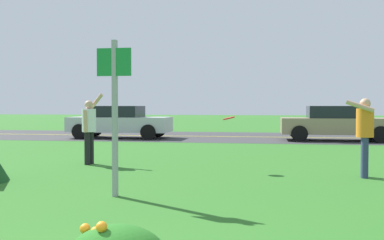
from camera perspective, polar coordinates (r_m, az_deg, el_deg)
ground_plane at (r=11.44m, az=3.27°, el=-5.46°), size 120.00×120.00×0.00m
highway_strip at (r=20.96m, az=6.10°, el=-2.15°), size 120.00×7.30×0.01m
highway_center_stripe at (r=20.96m, az=6.10°, el=-2.14°), size 120.00×0.16×0.00m
sign_post_near_path at (r=7.18m, az=-9.89°, el=2.31°), size 0.56×0.10×2.49m
person_thrower_white_shirt at (r=11.28m, az=-13.05°, el=-0.76°), size 0.49×0.51×1.77m
person_catcher_orange_shirt at (r=9.61m, az=21.25°, el=-1.22°), size 0.58×0.52×1.60m
frisbee_red at (r=10.00m, az=4.74°, el=0.23°), size 0.27×0.27×0.10m
car_silver_center_left at (r=20.33m, az=-9.26°, el=-0.21°), size 4.50×2.00×1.45m
car_tan_center_right at (r=19.46m, az=17.91°, el=-0.37°), size 4.50×2.00×1.45m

